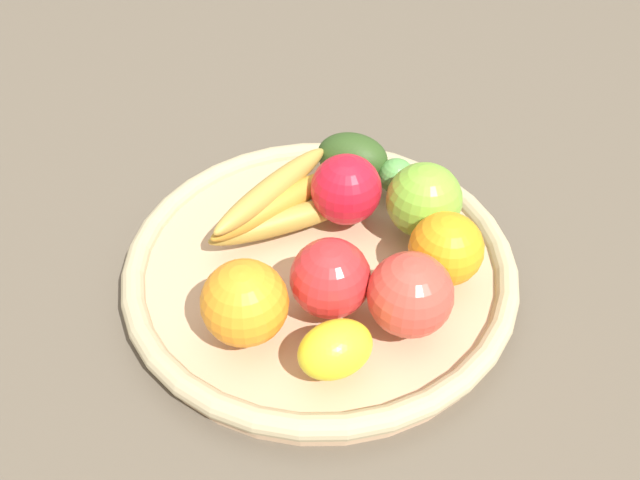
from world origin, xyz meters
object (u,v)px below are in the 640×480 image
at_px(lemon_0, 335,349).
at_px(lime_0, 396,176).
at_px(apple_1, 330,278).
at_px(apple_3, 410,295).
at_px(apple_0, 424,200).
at_px(orange_0, 446,249).
at_px(apple_2, 346,189).
at_px(banana_bunch, 280,204).
at_px(orange_1, 245,303).
at_px(avocado, 354,158).

relative_size(lemon_0, lime_0, 1.67).
distance_m(apple_1, lime_0, 0.19).
bearing_deg(apple_3, lemon_0, 142.32).
bearing_deg(apple_0, orange_0, -152.63).
bearing_deg(lemon_0, apple_3, -37.68).
relative_size(orange_0, apple_1, 0.97).
xyz_separation_m(apple_2, lime_0, (0.06, -0.04, -0.02)).
xyz_separation_m(lemon_0, apple_3, (0.07, -0.05, 0.01)).
height_order(apple_1, apple_3, apple_3).
xyz_separation_m(apple_2, banana_bunch, (-0.03, 0.06, -0.01)).
xyz_separation_m(apple_2, apple_1, (-0.13, -0.02, -0.00)).
bearing_deg(apple_1, lime_0, -7.82).
height_order(lemon_0, apple_3, apple_3).
bearing_deg(lemon_0, banana_bunch, 32.49).
bearing_deg(orange_1, apple_2, -14.60).
distance_m(orange_1, banana_bunch, 0.15).
bearing_deg(lime_0, apple_1, 172.18).
bearing_deg(avocado, lemon_0, -169.53).
bearing_deg(avocado, banana_bunch, 150.14).
bearing_deg(apple_0, lime_0, 34.75).
bearing_deg(lime_0, banana_bunch, 129.27).
xyz_separation_m(avocado, apple_0, (-0.07, -0.09, 0.01)).
xyz_separation_m(orange_0, avocado, (0.13, 0.12, -0.01)).
xyz_separation_m(orange_1, orange_0, (0.12, -0.16, -0.00)).
height_order(lime_0, apple_3, apple_3).
xyz_separation_m(apple_1, lemon_0, (-0.07, -0.02, -0.01)).
bearing_deg(lime_0, apple_3, -165.50).
height_order(apple_1, lemon_0, apple_1).
height_order(orange_0, avocado, orange_0).
relative_size(orange_0, apple_2, 0.96).
bearing_deg(lemon_0, apple_1, 18.99).
height_order(orange_1, apple_2, orange_1).
relative_size(avocado, apple_0, 1.04).
distance_m(banana_bunch, avocado, 0.11).
bearing_deg(banana_bunch, apple_1, -140.12).
relative_size(apple_2, apple_0, 0.96).
xyz_separation_m(apple_1, apple_0, (0.13, -0.06, 0.00)).
distance_m(orange_1, apple_3, 0.15).
height_order(orange_1, apple_0, same).
relative_size(apple_1, apple_0, 0.95).
xyz_separation_m(orange_1, lime_0, (0.24, -0.09, -0.02)).
bearing_deg(orange_1, apple_3, -70.10).
height_order(avocado, apple_0, apple_0).
bearing_deg(orange_1, lime_0, -20.74).
height_order(banana_bunch, apple_1, apple_1).
relative_size(lemon_0, apple_0, 0.86).
bearing_deg(apple_3, apple_2, 35.66).
bearing_deg(orange_0, lemon_0, 151.56).
relative_size(lemon_0, apple_3, 0.87).
relative_size(apple_1, lemon_0, 1.11).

